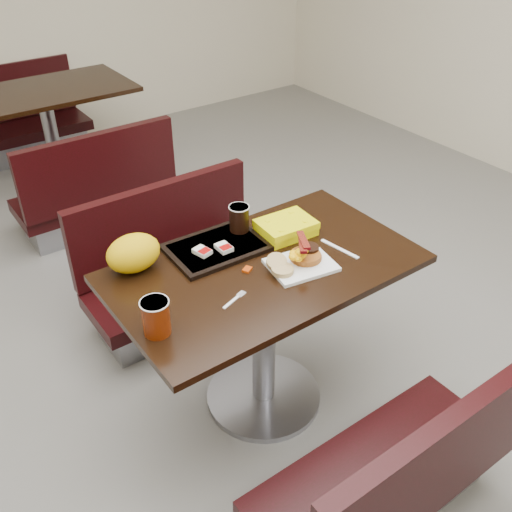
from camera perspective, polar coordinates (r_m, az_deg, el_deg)
floor at (r=2.75m, az=0.74°, el=-13.80°), size 6.00×7.00×0.01m
table_near at (r=2.48m, az=0.81°, el=-8.01°), size 1.20×0.70×0.75m
bench_near_s at (r=2.16m, az=12.52°, el=-18.33°), size 1.00×0.46×0.72m
bench_near_n at (r=2.96m, az=-7.26°, el=-0.75°), size 1.00×0.46×0.72m
table_far at (r=4.54m, az=-19.45°, el=10.69°), size 1.20×0.70×0.75m
bench_far_s at (r=3.93m, az=-16.03°, el=7.45°), size 1.00×0.46×0.72m
bench_far_n at (r=5.18m, az=-22.02°, el=12.81°), size 1.00×0.46×0.72m
platter at (r=2.24m, az=4.48°, el=-0.89°), size 0.28×0.23×0.01m
pancake_stack at (r=2.26m, az=4.94°, el=0.05°), size 0.14×0.14×0.03m
sausage_patty at (r=2.28m, az=5.31°, el=0.83°), size 0.08×0.08×0.01m
scrambled_eggs at (r=2.21m, az=4.43°, el=0.16°), size 0.10×0.10×0.04m
bacon_strips at (r=2.22m, az=4.62°, el=1.25°), size 0.14×0.16×0.01m
muffin_bottom at (r=2.18m, az=2.64°, el=-1.39°), size 0.09×0.09×0.02m
muffin_top at (r=2.21m, az=2.05°, el=-0.58°), size 0.10×0.10×0.05m
coffee_cup_near at (r=1.93m, az=-9.85°, el=-5.99°), size 0.12×0.12×0.13m
fork at (r=2.06m, az=-2.47°, el=-4.57°), size 0.12×0.06×0.00m
knife at (r=2.36m, az=8.25°, el=0.71°), size 0.04×0.19×0.00m
condiment_syrup at (r=2.22m, az=-0.87°, el=-1.34°), size 0.05×0.04×0.01m
condiment_ketchup at (r=2.28m, az=2.01°, el=-0.17°), size 0.04×0.04×0.01m
tray at (r=2.34m, az=-3.91°, el=0.86°), size 0.40×0.29×0.02m
hashbrown_sleeve_left at (r=2.29m, az=-5.34°, el=0.45°), size 0.06×0.08×0.02m
hashbrown_sleeve_right at (r=2.31m, az=-3.20°, el=0.83°), size 0.05×0.07×0.02m
coffee_cup_far at (r=2.41m, az=-1.67°, el=3.74°), size 0.08×0.08×0.11m
clamshell at (r=2.43m, az=2.97°, el=2.83°), size 0.24×0.19×0.06m
paper_bag at (r=2.24m, az=-12.01°, el=0.28°), size 0.25×0.22×0.15m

